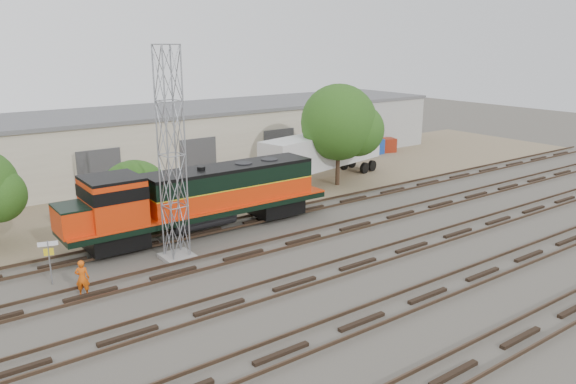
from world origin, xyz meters
TOP-DOWN VIEW (x-y plane):
  - ground at (0.00, 0.00)m, footprint 140.00×140.00m
  - dirt_strip at (0.00, 15.00)m, footprint 80.00×16.00m
  - tracks at (0.00, -3.00)m, footprint 80.00×20.40m
  - warehouse at (0.04, 22.98)m, footprint 58.40×10.40m
  - locomotive at (-4.24, 6.00)m, footprint 16.22×2.84m
  - signal_tower at (-6.93, 3.31)m, footprint 1.59×1.59m
  - sign_post at (-13.06, 3.78)m, footprint 0.86×0.27m
  - worker at (-12.24, 1.70)m, footprint 0.73×0.65m
  - semi_trailer at (10.20, 11.71)m, footprint 12.80×5.10m
  - dumpster_blue at (21.06, 17.17)m, footprint 1.68×1.59m
  - dumpster_red at (22.89, 17.13)m, footprint 1.85×1.79m
  - tree_mid at (-6.46, 9.19)m, footprint 4.63×4.41m
  - tree_east at (10.21, 9.69)m, footprint 6.12×5.83m

SIDE VIEW (x-z plane):
  - ground at x=0.00m, z-range 0.00..0.00m
  - dirt_strip at x=0.00m, z-range 0.00..0.02m
  - tracks at x=0.00m, z-range -0.06..0.22m
  - dumpster_red at x=22.89m, z-range 0.00..1.40m
  - dumpster_blue at x=21.06m, z-range 0.00..1.50m
  - worker at x=-12.24m, z-range 0.00..1.69m
  - sign_post at x=-13.06m, z-range 0.43..2.59m
  - tree_mid at x=-6.46m, z-range -0.37..4.04m
  - locomotive at x=-4.24m, z-range 0.30..4.20m
  - semi_trailer at x=10.20m, z-range 0.50..4.36m
  - warehouse at x=0.04m, z-range 0.00..5.30m
  - tree_east at x=10.21m, z-range 0.87..8.74m
  - signal_tower at x=-6.93m, z-range -0.15..10.68m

